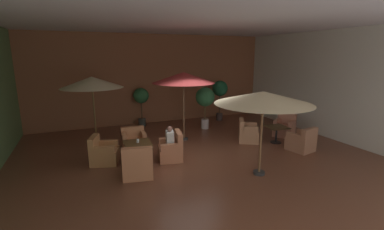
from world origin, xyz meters
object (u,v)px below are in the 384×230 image
Objects in this scene: cafe_table_front_right at (277,130)px; armchair_front_right_south at (285,128)px; cafe_table_front_left at (138,146)px; armchair_front_left_north at (134,142)px; potted_tree_left_corner at (141,99)px; potted_tree_mid_right at (205,99)px; potted_tree_mid_left at (220,91)px; armchair_front_right_north at (248,133)px; iced_drink_cup at (138,141)px; patio_umbrella_tall_red at (184,78)px; patio_umbrella_center_beige at (92,83)px; patron_blue_shirt at (170,138)px; armchair_front_left_south at (138,165)px; armchair_front_right_east at (302,142)px; armchair_front_left_west at (172,150)px; armchair_front_left_east at (104,153)px; patio_umbrella_near_wall at (263,98)px.

cafe_table_front_right is 1.07m from armchair_front_right_south.
armchair_front_left_north reaches higher than cafe_table_front_left.
potted_tree_mid_right is (2.49, -1.57, 0.05)m from potted_tree_left_corner.
potted_tree_left_corner reaches higher than cafe_table_front_left.
potted_tree_left_corner is at bearing 75.84° from cafe_table_front_left.
potted_tree_left_corner is 3.86m from potted_tree_mid_left.
armchair_front_right_north reaches higher than armchair_front_left_north.
potted_tree_mid_left is 6.26m from iced_drink_cup.
patio_umbrella_tall_red is 3.30m from patio_umbrella_center_beige.
armchair_front_left_south is at bearing -145.24° from patron_blue_shirt.
patron_blue_shirt is 0.98m from iced_drink_cup.
armchair_front_right_east is at bearing -29.27° from patio_umbrella_center_beige.
armchair_front_left_west is 5.71m from potted_tree_mid_left.
cafe_table_front_right is at bearing -1.68° from iced_drink_cup.
cafe_table_front_left is at bearing -17.73° from armchair_front_left_east.
patio_umbrella_near_wall reaches higher than cafe_table_front_left.
cafe_table_front_left is at bearing -173.51° from iced_drink_cup.
potted_tree_mid_right reaches higher than patron_blue_shirt.
cafe_table_front_right is 3.99m from patio_umbrella_tall_red.
cafe_table_front_left is 3.98m from patio_umbrella_near_wall.
potted_tree_left_corner is at bearing 172.99° from potted_tree_mid_left.
armchair_front_right_east is 0.88× the size of armchair_front_right_south.
armchair_front_left_west reaches higher than cafe_table_front_left.
patio_umbrella_near_wall reaches higher than armchair_front_right_north.
armchair_front_left_east is 4.97m from patio_umbrella_near_wall.
iced_drink_cup is at bearing -93.47° from armchair_front_left_north.
armchair_front_left_east is at bearing 120.12° from armchair_front_left_south.
patio_umbrella_near_wall is at bearing -77.74° from patio_umbrella_tall_red.
cafe_table_front_left is 0.42× the size of potted_tree_mid_left.
iced_drink_cup is (-5.16, 0.15, 0.20)m from cafe_table_front_right.
potted_tree_mid_left reaches higher than cafe_table_front_right.
patio_umbrella_near_wall is (-2.48, -0.98, 1.82)m from armchair_front_right_east.
armchair_front_right_east is 5.52m from iced_drink_cup.
potted_tree_mid_right is (4.55, 2.39, 1.01)m from armchair_front_left_east.
potted_tree_mid_right is at bearing 38.80° from patio_umbrella_tall_red.
iced_drink_cup is (-1.07, -4.28, -0.60)m from potted_tree_left_corner.
armchair_front_left_north is 0.42× the size of potted_tree_mid_left.
potted_tree_left_corner is at bearing 128.24° from armchair_front_right_east.
potted_tree_mid_left is (4.91, 3.81, 0.99)m from cafe_table_front_left.
armchair_front_left_east is 1.10m from iced_drink_cup.
cafe_table_front_left is 5.18m from cafe_table_front_right.
potted_tree_mid_left is (2.00, 5.98, -0.64)m from patio_umbrella_near_wall.
potted_tree_mid_right is at bearing 3.48° from patio_umbrella_center_beige.
cafe_table_front_left is at bearing 168.95° from patron_blue_shirt.
potted_tree_mid_right is at bearing 137.52° from armchair_front_right_south.
patron_blue_shirt is 6.09× the size of iced_drink_cup.
armchair_front_left_north is 4.01m from potted_tree_mid_right.
potted_tree_left_corner is at bearing 110.53° from patio_umbrella_tall_red.
patio_umbrella_near_wall is 4.99m from potted_tree_mid_right.
patio_umbrella_tall_red reaches higher than armchair_front_left_north.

